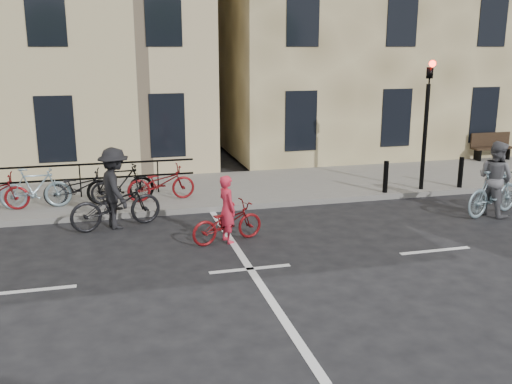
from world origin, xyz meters
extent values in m
plane|color=black|center=(0.00, 0.00, 0.00)|extent=(120.00, 120.00, 0.00)
cube|color=slate|center=(-4.00, 6.00, 0.07)|extent=(46.00, 4.00, 0.15)
cylinder|color=black|center=(6.20, 4.35, 1.65)|extent=(0.12, 0.12, 3.00)
imported|color=black|center=(6.20, 4.35, 3.60)|extent=(0.15, 0.18, 0.90)
sphere|color=#FF0C05|center=(6.20, 4.23, 3.70)|extent=(0.18, 0.18, 0.18)
cylinder|color=black|center=(5.00, 4.25, 0.60)|extent=(0.14, 0.14, 0.90)
cylinder|color=black|center=(7.40, 4.25, 0.60)|extent=(0.14, 0.14, 0.90)
cube|color=black|center=(10.40, 7.65, 0.35)|extent=(0.06, 0.38, 0.40)
cube|color=black|center=(11.60, 7.65, 0.35)|extent=(0.06, 0.38, 0.40)
cube|color=black|center=(11.00, 7.65, 0.58)|extent=(1.60, 0.40, 0.06)
cube|color=black|center=(11.00, 7.83, 0.87)|extent=(1.60, 0.06, 0.50)
cube|color=black|center=(-4.35, 5.90, 0.62)|extent=(8.30, 0.04, 0.95)
imported|color=#7E99A5|center=(-4.35, 5.00, 0.68)|extent=(1.75, 0.49, 1.05)
imported|color=black|center=(-3.30, 5.00, 0.62)|extent=(1.80, 0.63, 0.95)
imported|color=black|center=(-2.25, 5.00, 0.68)|extent=(1.75, 0.49, 1.05)
imported|color=maroon|center=(-1.20, 5.00, 0.62)|extent=(1.80, 0.63, 0.95)
imported|color=maroon|center=(-0.09, 1.68, 0.44)|extent=(1.77, 1.02, 0.88)
imported|color=red|center=(-0.09, 1.68, 0.75)|extent=(0.49, 0.62, 1.49)
imported|color=#7E99A5|center=(6.83, 1.99, 0.59)|extent=(2.03, 1.15, 1.18)
imported|color=slate|center=(6.83, 1.99, 0.95)|extent=(0.97, 1.10, 1.89)
imported|color=black|center=(-2.41, 3.33, 0.56)|extent=(2.27, 1.30, 1.13)
imported|color=black|center=(-2.41, 3.33, 0.96)|extent=(1.02, 1.38, 1.91)
camera|label=1|loc=(-2.48, -9.95, 4.15)|focal=40.00mm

